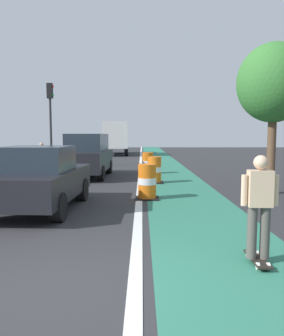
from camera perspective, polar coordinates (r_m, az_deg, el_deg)
The scene contains 13 objects.
ground_plane at distance 4.70m, azimuth -12.80°, elevation -19.64°, with size 100.00×100.00×0.00m, color #2D2D30.
bike_lane_strip at distance 16.33m, azimuth 5.09°, elevation -1.42°, with size 2.50×80.00×0.01m, color #2D755B.
lane_divider_stripe at distance 16.26m, azimuth -0.18°, elevation -1.42°, with size 0.20×80.00×0.01m, color silver.
skateboarder_on_lane at distance 5.53m, azimuth 19.28°, elevation -6.02°, with size 0.57×0.80×1.69m.
parked_sedan_nearest at distance 9.35m, azimuth -16.66°, elevation -1.77°, with size 2.04×4.17×1.70m.
parked_suv_second at distance 16.25m, azimuth -8.97°, elevation 2.16°, with size 2.01×4.65×2.04m.
traffic_barrel_front at distance 10.53m, azimuth 1.01°, elevation -2.37°, with size 0.73×0.73×1.09m.
traffic_barrel_mid at distance 14.05m, azimuth 2.25°, elevation -0.37°, with size 0.73×0.73×1.09m.
traffic_barrel_back at distance 17.39m, azimuth 1.12°, elevation 0.78°, with size 0.73×0.73×1.09m.
delivery_truck_down_block at distance 34.24m, azimuth -4.29°, elevation 5.35°, with size 2.73×7.72×3.23m.
traffic_light_corner at distance 21.65m, azimuth -15.01°, elevation 9.41°, with size 0.41×0.32×5.10m.
pedestrian_crossing at distance 17.43m, azimuth -16.36°, elevation 1.66°, with size 0.34×0.20×1.61m.
street_tree_sidewalk at distance 12.26m, azimuth 21.44°, elevation 13.07°, with size 2.40×2.40×5.00m.
Camera 1 is at (0.99, -4.14, 2.00)m, focal length 36.22 mm.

